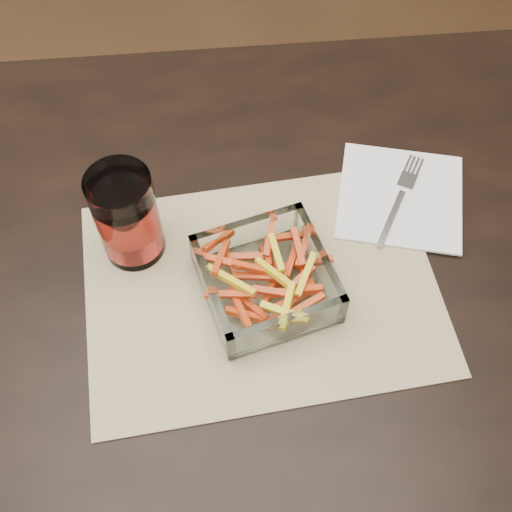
% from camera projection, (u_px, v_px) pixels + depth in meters
% --- Properties ---
extents(dining_table, '(1.60, 0.90, 0.75)m').
position_uv_depth(dining_table, '(173.00, 319.00, 0.90)').
color(dining_table, black).
rests_on(dining_table, ground).
extents(placemat, '(0.48, 0.37, 0.00)m').
position_uv_depth(placemat, '(261.00, 287.00, 0.83)').
color(placemat, tan).
rests_on(placemat, dining_table).
extents(glass_bowl, '(0.19, 0.19, 0.06)m').
position_uv_depth(glass_bowl, '(266.00, 281.00, 0.80)').
color(glass_bowl, white).
rests_on(glass_bowl, placemat).
extents(tumbler, '(0.08, 0.08, 0.14)m').
position_uv_depth(tumbler, '(127.00, 218.00, 0.80)').
color(tumbler, white).
rests_on(tumbler, placemat).
extents(napkin, '(0.21, 0.21, 0.00)m').
position_uv_depth(napkin, '(400.00, 197.00, 0.90)').
color(napkin, white).
rests_on(napkin, placemat).
extents(fork, '(0.10, 0.15, 0.00)m').
position_uv_depth(fork, '(400.00, 196.00, 0.90)').
color(fork, silver).
rests_on(fork, napkin).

